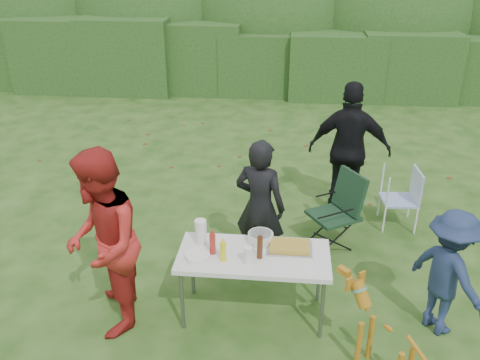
# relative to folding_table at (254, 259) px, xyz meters

# --- Properties ---
(ground) EXTENTS (80.00, 80.00, 0.00)m
(ground) POSITION_rel_folding_table_xyz_m (-0.33, 0.29, -0.69)
(ground) COLOR #1E4211
(hedge_row) EXTENTS (22.00, 1.40, 1.70)m
(hedge_row) POSITION_rel_folding_table_xyz_m (-0.33, 8.29, 0.16)
(hedge_row) COLOR #23471C
(hedge_row) RESTS_ON ground
(shrub_backdrop) EXTENTS (20.00, 2.60, 3.20)m
(shrub_backdrop) POSITION_rel_folding_table_xyz_m (-0.33, 9.89, 0.91)
(shrub_backdrop) COLOR #3D6628
(shrub_backdrop) RESTS_ON ground
(folding_table) EXTENTS (1.50, 0.70, 0.74)m
(folding_table) POSITION_rel_folding_table_xyz_m (0.00, 0.00, 0.00)
(folding_table) COLOR silver
(folding_table) RESTS_ON ground
(person_cook) EXTENTS (0.68, 0.55, 1.62)m
(person_cook) POSITION_rel_folding_table_xyz_m (0.01, 0.85, 0.12)
(person_cook) COLOR black
(person_cook) RESTS_ON ground
(person_red_jacket) EXTENTS (0.94, 1.08, 1.89)m
(person_red_jacket) POSITION_rel_folding_table_xyz_m (-1.41, -0.27, 0.26)
(person_red_jacket) COLOR #AE2320
(person_red_jacket) RESTS_ON ground
(person_black_puffy) EXTENTS (1.15, 0.59, 1.89)m
(person_black_puffy) POSITION_rel_folding_table_xyz_m (1.13, 2.33, 0.26)
(person_black_puffy) COLOR black
(person_black_puffy) RESTS_ON ground
(child) EXTENTS (0.89, 0.98, 1.32)m
(child) POSITION_rel_folding_table_xyz_m (1.86, -0.02, -0.02)
(child) COLOR #1E2C4E
(child) RESTS_ON ground
(dog) EXTENTS (0.84, 0.90, 0.84)m
(dog) POSITION_rel_folding_table_xyz_m (1.21, -0.72, -0.27)
(dog) COLOR #9C6617
(dog) RESTS_ON ground
(camping_chair) EXTENTS (0.84, 0.84, 0.98)m
(camping_chair) POSITION_rel_folding_table_xyz_m (0.89, 1.41, -0.20)
(camping_chair) COLOR #17341F
(camping_chair) RESTS_ON ground
(lawn_chair) EXTENTS (0.52, 0.52, 0.82)m
(lawn_chair) POSITION_rel_folding_table_xyz_m (1.81, 2.01, -0.28)
(lawn_chair) COLOR #365BAD
(lawn_chair) RESTS_ON ground
(food_tray) EXTENTS (0.45, 0.30, 0.02)m
(food_tray) POSITION_rel_folding_table_xyz_m (0.35, 0.13, 0.06)
(food_tray) COLOR #B7B7BA
(food_tray) RESTS_ON folding_table
(focaccia_bread) EXTENTS (0.40, 0.26, 0.04)m
(focaccia_bread) POSITION_rel_folding_table_xyz_m (0.35, 0.13, 0.09)
(focaccia_bread) COLOR #B19231
(focaccia_bread) RESTS_ON food_tray
(mustard_bottle) EXTENTS (0.06, 0.06, 0.20)m
(mustard_bottle) POSITION_rel_folding_table_xyz_m (-0.29, -0.13, 0.15)
(mustard_bottle) COLOR yellow
(mustard_bottle) RESTS_ON folding_table
(ketchup_bottle) EXTENTS (0.06, 0.06, 0.22)m
(ketchup_bottle) POSITION_rel_folding_table_xyz_m (-0.40, -0.02, 0.16)
(ketchup_bottle) COLOR #A2251E
(ketchup_bottle) RESTS_ON folding_table
(beer_bottle) EXTENTS (0.06, 0.06, 0.24)m
(beer_bottle) POSITION_rel_folding_table_xyz_m (0.06, -0.05, 0.17)
(beer_bottle) COLOR #47230F
(beer_bottle) RESTS_ON folding_table
(paper_towel_roll) EXTENTS (0.12, 0.12, 0.26)m
(paper_towel_roll) POSITION_rel_folding_table_xyz_m (-0.55, 0.16, 0.18)
(paper_towel_roll) COLOR white
(paper_towel_roll) RESTS_ON folding_table
(cup_stack) EXTENTS (0.08, 0.08, 0.18)m
(cup_stack) POSITION_rel_folding_table_xyz_m (-0.04, -0.16, 0.14)
(cup_stack) COLOR white
(cup_stack) RESTS_ON folding_table
(pasta_bowl) EXTENTS (0.26, 0.26, 0.10)m
(pasta_bowl) POSITION_rel_folding_table_xyz_m (0.05, 0.23, 0.10)
(pasta_bowl) COLOR silver
(pasta_bowl) RESTS_ON folding_table
(plate_stack) EXTENTS (0.24, 0.24, 0.05)m
(plate_stack) POSITION_rel_folding_table_xyz_m (-0.54, -0.13, 0.08)
(plate_stack) COLOR white
(plate_stack) RESTS_ON folding_table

